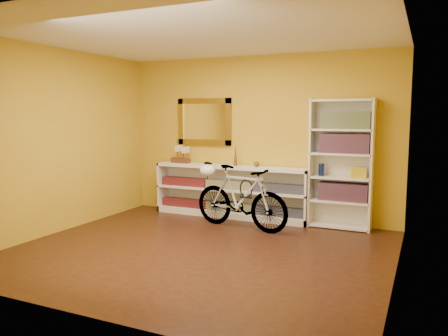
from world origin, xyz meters
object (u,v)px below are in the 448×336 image
at_px(console_unit, 230,191).
at_px(helmet, 207,170).
at_px(bookcase, 341,164).
at_px(bicycle, 241,197).

bearing_deg(console_unit, helmet, -105.36).
xyz_separation_m(bookcase, bicycle, (-1.31, -0.66, -0.48)).
relative_size(bookcase, helmet, 7.90).
bearing_deg(bookcase, console_unit, -179.18).
distance_m(bookcase, helmet, 1.99).
relative_size(console_unit, helmet, 10.82).
height_order(console_unit, helmet, helmet).
distance_m(bicycle, helmet, 0.70).
distance_m(console_unit, bicycle, 0.78).
relative_size(console_unit, bookcase, 1.37).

